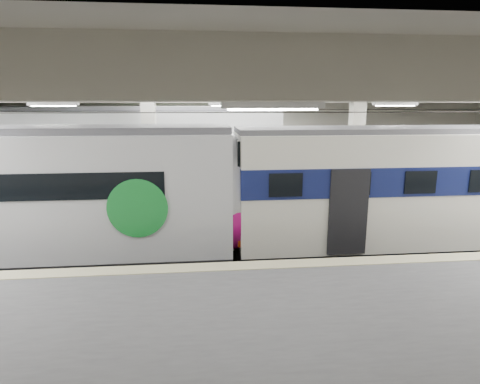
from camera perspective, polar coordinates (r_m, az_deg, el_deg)
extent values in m
cube|color=black|center=(13.37, -0.42, -9.57)|extent=(36.00, 24.00, 0.10)
cube|color=silver|center=(12.40, -0.47, 15.17)|extent=(36.00, 24.00, 0.20)
cube|color=beige|center=(22.47, -2.84, 6.83)|extent=(30.00, 0.10, 5.50)
cube|color=#535356|center=(7.41, 4.73, -24.22)|extent=(30.00, 7.00, 1.10)
cube|color=beige|center=(9.94, 1.35, -10.39)|extent=(30.00, 0.50, 0.02)
cube|color=beige|center=(15.60, -12.56, 4.02)|extent=(0.50, 0.50, 5.50)
cube|color=beige|center=(16.67, 15.98, 4.37)|extent=(0.50, 0.50, 5.50)
cube|color=beige|center=(12.39, -0.46, 13.79)|extent=(30.00, 18.00, 0.50)
cube|color=#59544C|center=(13.32, -0.42, -9.05)|extent=(30.00, 1.52, 0.16)
cube|color=#59544C|center=(18.53, -2.02, -2.80)|extent=(30.00, 1.52, 0.16)
cylinder|color=black|center=(12.39, -0.46, 11.24)|extent=(30.00, 0.03, 0.03)
cylinder|color=black|center=(17.87, -2.13, 11.64)|extent=(30.00, 0.03, 0.03)
cube|color=white|center=(10.39, 0.59, 12.20)|extent=(26.00, 8.40, 0.12)
cube|color=silver|center=(13.62, -27.74, -0.24)|extent=(12.06, 2.69, 3.62)
ellipsoid|color=silver|center=(12.65, -1.54, 0.34)|extent=(2.13, 2.64, 3.55)
ellipsoid|color=#AB0E66|center=(12.85, -0.98, -3.12)|extent=(2.26, 2.69, 2.17)
cylinder|color=#198B32|center=(11.45, -14.37, -2.28)|extent=(1.67, 0.06, 1.67)
cube|color=#4C4C51|center=(13.37, -28.58, 7.77)|extent=(12.06, 2.21, 0.20)
cube|color=black|center=(14.13, -26.93, -8.01)|extent=(12.06, 1.88, 0.70)
cube|color=silver|center=(14.64, 24.81, 0.77)|extent=(12.55, 2.75, 3.57)
cube|color=#121A4E|center=(14.57, 24.97, 2.42)|extent=(12.59, 2.81, 0.87)
cube|color=#B62F0C|center=(12.79, -0.62, -1.93)|extent=(0.08, 2.34, 1.96)
cube|color=black|center=(12.50, -0.64, 4.75)|extent=(0.08, 2.20, 1.29)
cube|color=#4C4C51|center=(14.42, 25.50, 8.04)|extent=(12.55, 2.15, 0.16)
cube|color=black|center=(15.12, 24.14, -6.43)|extent=(12.55, 1.93, 0.70)
cube|color=silver|center=(18.48, -19.00, 4.38)|extent=(15.29, 3.07, 4.15)
cube|color=#198B32|center=(18.42, -19.12, 6.06)|extent=(15.33, 3.13, 0.87)
cube|color=#4C4C51|center=(18.33, -19.49, 11.15)|extent=(15.29, 2.52, 0.16)
cube|color=black|center=(18.91, -18.51, -2.45)|extent=(15.29, 2.74, 0.60)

